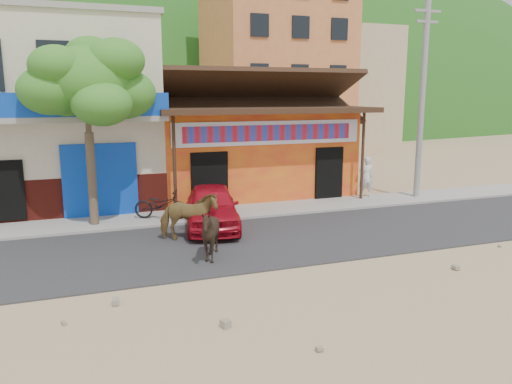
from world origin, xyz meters
The scene contains 15 objects.
ground centered at (0.00, 0.00, 0.00)m, with size 120.00×120.00×0.00m, color #9E825B.
road centered at (0.00, 2.50, 0.02)m, with size 60.00×5.00×0.04m, color #28282B.
sidewalk centered at (0.00, 6.00, 0.06)m, with size 60.00×2.00×0.12m, color gray.
dance_club centered at (2.00, 10.00, 1.80)m, with size 8.00×6.00×3.60m, color orange.
cafe_building centered at (-5.50, 10.00, 3.50)m, with size 7.00×6.00×7.00m, color beige.
apartment_front centered at (9.00, 24.00, 6.00)m, with size 9.00×9.00×12.00m, color #CC723F.
apartment_rear centered at (18.00, 30.00, 5.00)m, with size 8.00×8.00×10.00m, color tan.
hillside centered at (0.00, 70.00, 12.00)m, with size 100.00×40.00×24.00m, color #194C14.
tree centered at (-4.60, 5.80, 3.12)m, with size 3.00×3.00×6.00m, color #2D721E, non-canonical shape.
utility_pole centered at (8.20, 6.00, 4.12)m, with size 0.24×0.24×8.00m, color gray.
cow_tan centered at (-2.02, 3.19, 0.76)m, with size 0.78×1.71×1.45m, color olive.
cow_dark centered at (-1.89, 1.24, 0.74)m, with size 1.13×1.27×1.40m, color black.
red_car centered at (-1.00, 4.39, 0.74)m, with size 1.64×4.08×1.39m, color #AA0C1B.
scooter centered at (-2.42, 5.77, 0.61)m, with size 0.64×1.85×0.97m, color black.
pedestrian centered at (6.19, 6.70, 0.95)m, with size 0.60×0.40×1.66m, color silver.
Camera 1 is at (-5.00, -10.89, 4.31)m, focal length 35.00 mm.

